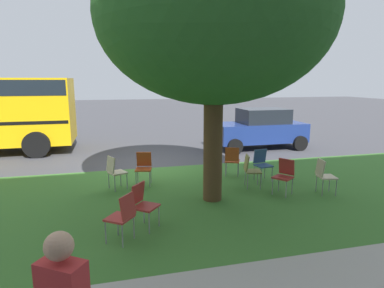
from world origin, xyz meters
The scene contains 13 objects.
ground centered at (0.00, 0.00, 0.00)m, with size 80.00×80.00×0.00m, color #424247.
grass_verge centered at (0.00, 3.20, 0.00)m, with size 48.00×6.00×0.01m, color #3D752D.
street_tree centered at (-1.03, 3.41, 4.12)m, with size 5.12×5.12×6.03m.
chair_0 centered at (1.11, 5.05, 0.52)m, with size 0.58×0.58×0.88m.
chair_1 centered at (-2.26, 2.81, 0.52)m, with size 0.51×0.50×0.88m.
chair_2 centered at (0.72, 4.56, 0.52)m, with size 0.59×0.58×0.88m.
chair_3 centered at (0.42, 1.84, 0.52)m, with size 0.50×0.50×0.88m.
chair_4 centered at (-2.18, 1.70, 0.52)m, with size 0.55×0.56×0.88m.
chair_5 centered at (1.19, 2.10, 0.52)m, with size 0.55×0.55×0.88m.
chair_6 centered at (-2.87, 3.48, 0.52)m, with size 0.58×0.58×0.88m.
chair_7 centered at (-3.82, 3.72, 0.52)m, with size 0.49×0.49×0.88m.
chair_8 centered at (-2.85, 2.28, 0.52)m, with size 0.48×0.48×0.88m.
parked_car centered at (-4.79, -1.89, 0.84)m, with size 3.70×1.92×1.65m.
Camera 1 is at (1.26, 10.50, 2.78)m, focal length 30.72 mm.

